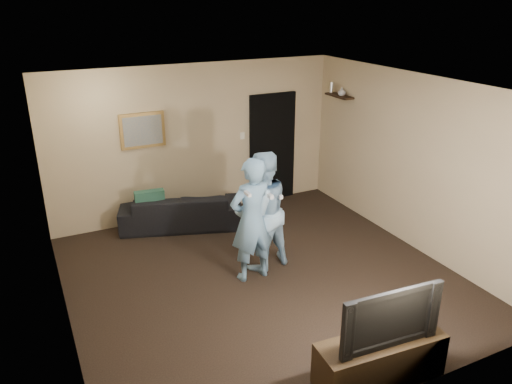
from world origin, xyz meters
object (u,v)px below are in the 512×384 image
wii_player_right (262,211)px  tv_console (380,359)px  television (385,313)px  wii_player_left (252,220)px  sofa (181,210)px

wii_player_right → tv_console: bearing=-89.3°
television → wii_player_left: wii_player_left is taller
television → tv_console: bearing=-175.9°
wii_player_left → sofa: bearing=100.0°
tv_console → television: size_ratio=1.23×
wii_player_right → television: bearing=-89.3°
wii_player_left → television: bearing=-83.0°
sofa → tv_console: 4.37m
wii_player_left → wii_player_right: (0.26, 0.22, -0.01)m
sofa → tv_console: size_ratio=1.51×
tv_console → wii_player_right: 2.62m
sofa → wii_player_left: (0.35, -1.99, 0.57)m
tv_console → wii_player_right: (-0.03, 2.55, 0.60)m
television → wii_player_right: 2.56m
tv_console → television: television is taller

